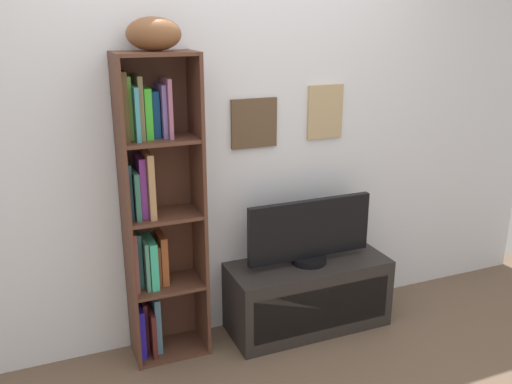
# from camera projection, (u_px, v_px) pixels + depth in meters

# --- Properties ---
(back_wall) EXTENTS (4.80, 0.08, 2.34)m
(back_wall) POSITION_uv_depth(u_px,v_px,m) (222.00, 150.00, 3.25)
(back_wall) COLOR silver
(back_wall) RESTS_ON ground
(bookshelf) EXTENTS (0.43, 0.28, 1.76)m
(bookshelf) POSITION_uv_depth(u_px,v_px,m) (154.00, 212.00, 3.05)
(bookshelf) COLOR #533124
(bookshelf) RESTS_ON ground
(football) EXTENTS (0.34, 0.30, 0.17)m
(football) POSITION_uv_depth(u_px,v_px,m) (153.00, 34.00, 2.75)
(football) COLOR brown
(football) RESTS_ON bookshelf
(tv_stand) EXTENTS (1.02, 0.41, 0.45)m
(tv_stand) POSITION_uv_depth(u_px,v_px,m) (308.00, 294.00, 3.51)
(tv_stand) COLOR #282423
(tv_stand) RESTS_ON ground
(television) EXTENTS (0.82, 0.22, 0.41)m
(television) POSITION_uv_depth(u_px,v_px,m) (310.00, 232.00, 3.37)
(television) COLOR black
(television) RESTS_ON tv_stand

